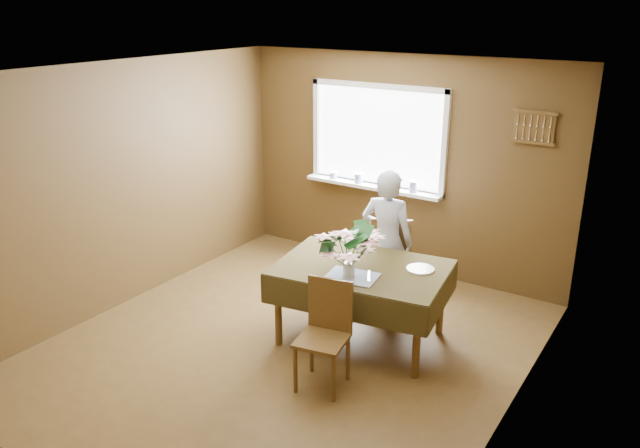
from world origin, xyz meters
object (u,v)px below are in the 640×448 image
Objects in this scene: dining_table at (362,276)px; chair_far at (391,256)px; chair_near at (326,328)px; seated_woman at (387,241)px; flower_bouquet at (349,245)px.

chair_far is (-0.13, 0.85, -0.13)m from dining_table.
chair_far is 1.63m from chair_near.
seated_woman is at bearing 73.76° from chair_far.
chair_far reaches higher than dining_table.
chair_far is at bearing 87.48° from chair_near.
dining_table is 3.21× the size of flower_bouquet.
chair_near is 1.50m from seated_woman.
dining_table is 1.13× the size of seated_woman.
flower_bouquet reaches higher than chair_near.
chair_near is 1.74× the size of flower_bouquet.
seated_woman is (-0.10, 0.70, 0.09)m from dining_table.
chair_near reaches higher than dining_table.
chair_far is 1.85× the size of flower_bouquet.
flower_bouquet is (0.13, -1.09, 0.51)m from chair_far.
flower_bouquet reaches higher than dining_table.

